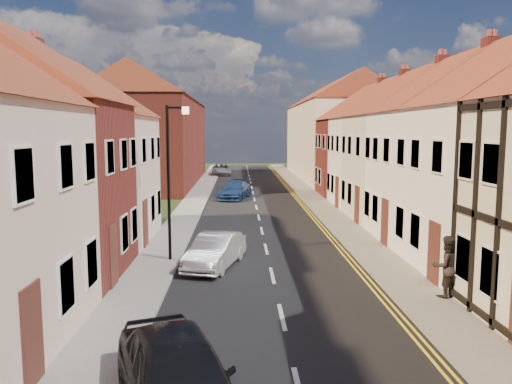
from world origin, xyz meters
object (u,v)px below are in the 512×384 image
car_distant (221,170)px  pedestrian_right (446,266)px  lamppost (171,173)px  car_near (178,377)px  car_mid (215,251)px  car_far (235,190)px

car_distant → pedestrian_right: (8.30, -43.60, 0.41)m
lamppost → car_near: (1.52, -10.79, -2.76)m
car_mid → car_distant: 39.64m
lamppost → pedestrian_right: size_ratio=3.16×
car_mid → pedestrian_right: bearing=-12.5°
car_mid → car_distant: size_ratio=0.82×
lamppost → car_mid: bearing=-24.8°
car_far → pedestrian_right: (6.60, -23.21, 0.40)m
car_near → lamppost: bearing=78.4°
car_mid → car_distant: car_distant is taller
lamppost → car_far: 18.79m
car_distant → car_near: bearing=-90.5°
car_mid → car_near: bearing=-74.7°
lamppost → car_mid: (1.73, -0.80, -2.90)m
car_near → car_mid: (0.21, 9.99, -0.13)m
car_mid → car_far: car_far is taller
car_near → pedestrian_right: size_ratio=2.39×
pedestrian_right → car_distant: bearing=-85.3°
car_far → car_distant: car_far is taller
car_far → car_mid: bearing=-78.0°
car_distant → pedestrian_right: pedestrian_right is taller
car_distant → car_mid: bearing=-90.0°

